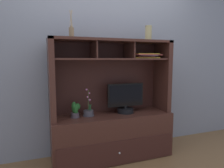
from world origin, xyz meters
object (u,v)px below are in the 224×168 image
object	(u,v)px
potted_fern	(75,110)
ceramic_vase	(148,33)
tv_monitor	(126,100)
magazine_stack_left	(145,56)
diffuser_bottle	(71,32)
media_console	(112,123)
potted_orchid	(89,112)

from	to	relation	value
potted_fern	ceramic_vase	size ratio (longest dim) A/B	1.00
tv_monitor	magazine_stack_left	world-z (taller)	magazine_stack_left
potted_fern	ceramic_vase	world-z (taller)	ceramic_vase
potted_fern	diffuser_bottle	distance (m)	0.90
tv_monitor	magazine_stack_left	xyz separation A→B (m)	(0.25, -0.02, 0.57)
potted_fern	magazine_stack_left	size ratio (longest dim) A/B	0.48
magazine_stack_left	media_console	bearing A→B (deg)	175.72
potted_orchid	magazine_stack_left	bearing A→B (deg)	-3.52
tv_monitor	media_console	bearing A→B (deg)	177.43
diffuser_bottle	ceramic_vase	bearing A→B (deg)	-0.31
tv_monitor	potted_fern	world-z (taller)	tv_monitor
diffuser_bottle	ceramic_vase	size ratio (longest dim) A/B	1.60
potted_fern	diffuser_bottle	bearing A→B (deg)	-140.71
magazine_stack_left	ceramic_vase	size ratio (longest dim) A/B	2.09
ceramic_vase	potted_fern	bearing A→B (deg)	178.32
potted_fern	magazine_stack_left	bearing A→B (deg)	-2.19
potted_orchid	magazine_stack_left	size ratio (longest dim) A/B	0.84
potted_orchid	diffuser_bottle	world-z (taller)	diffuser_bottle
ceramic_vase	potted_orchid	bearing A→B (deg)	177.18
media_console	potted_orchid	bearing A→B (deg)	177.60
media_console	potted_orchid	xyz separation A→B (m)	(-0.30, 0.01, 0.17)
potted_fern	ceramic_vase	distance (m)	1.33
potted_orchid	media_console	bearing A→B (deg)	-2.40
tv_monitor	ceramic_vase	distance (m)	0.91
media_console	diffuser_bottle	world-z (taller)	diffuser_bottle
tv_monitor	potted_fern	bearing A→B (deg)	179.12
potted_orchid	magazine_stack_left	xyz separation A→B (m)	(0.74, -0.05, 0.69)
magazine_stack_left	potted_orchid	bearing A→B (deg)	176.48
media_console	ceramic_vase	size ratio (longest dim) A/B	7.89
magazine_stack_left	potted_fern	bearing A→B (deg)	177.81
potted_orchid	potted_fern	distance (m)	0.17
media_console	magazine_stack_left	xyz separation A→B (m)	(0.44, -0.03, 0.86)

